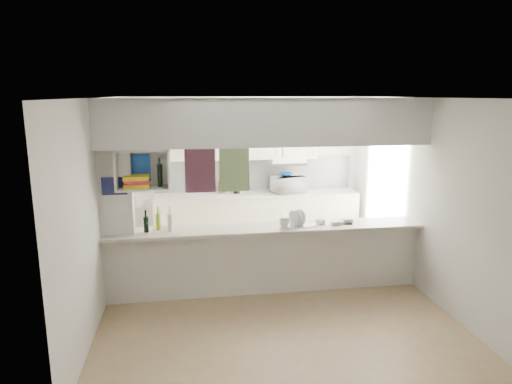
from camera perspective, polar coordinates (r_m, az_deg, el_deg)
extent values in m
plane|color=#957A56|center=(6.38, 1.29, -12.32)|extent=(4.80, 4.80, 0.00)
plane|color=white|center=(5.81, 1.41, 11.71)|extent=(4.80, 4.80, 0.00)
plane|color=silver|center=(8.29, -1.55, 2.81)|extent=(4.20, 0.00, 4.20)
plane|color=silver|center=(5.97, -18.91, -1.52)|extent=(0.00, 4.80, 4.80)
plane|color=silver|center=(6.65, 19.45, -0.21)|extent=(0.00, 4.80, 4.80)
cube|color=silver|center=(6.21, 1.30, -8.63)|extent=(4.20, 0.15, 0.88)
cube|color=#BEB5A7|center=(6.07, 1.33, -4.56)|extent=(4.20, 0.50, 0.04)
cube|color=white|center=(5.82, 1.39, 8.76)|extent=(4.20, 0.50, 0.60)
cube|color=silver|center=(5.94, -17.01, -1.47)|extent=(0.40, 0.18, 2.60)
cube|color=#191E4C|center=(5.80, -17.29, 0.72)|extent=(0.30, 0.01, 0.22)
cube|color=white|center=(5.85, -17.15, -1.49)|extent=(0.30, 0.01, 0.24)
cube|color=black|center=(6.02, -7.01, 2.84)|extent=(0.40, 0.02, 0.62)
cube|color=#196C71|center=(6.05, -2.74, 2.97)|extent=(0.40, 0.02, 0.62)
cube|color=white|center=(5.76, -13.84, 0.46)|extent=(0.65, 0.35, 0.02)
cube|color=white|center=(5.68, -14.08, 5.15)|extent=(0.65, 0.35, 0.02)
cube|color=white|center=(5.88, -13.82, 3.04)|extent=(0.65, 0.02, 0.50)
cube|color=white|center=(5.75, -17.06, 2.67)|extent=(0.02, 0.35, 0.50)
cube|color=white|center=(5.70, -10.82, 2.90)|extent=(0.02, 0.35, 0.50)
cube|color=gold|center=(5.76, -14.65, 0.80)|extent=(0.30, 0.24, 0.05)
cube|color=red|center=(5.75, -14.67, 1.29)|extent=(0.28, 0.22, 0.05)
cube|color=gold|center=(5.74, -14.70, 1.78)|extent=(0.30, 0.24, 0.05)
cube|color=navy|center=(5.84, -14.34, 2.97)|extent=(0.26, 0.02, 0.34)
cylinder|color=black|center=(5.72, -11.92, 2.02)|extent=(0.06, 0.06, 0.28)
cube|color=beige|center=(8.21, 0.13, -3.35)|extent=(3.60, 0.60, 0.90)
cube|color=#BEB5A7|center=(8.10, 0.13, -0.25)|extent=(3.60, 0.63, 0.03)
cube|color=silver|center=(8.32, -0.17, 2.29)|extent=(3.60, 0.03, 0.60)
cube|color=beige|center=(8.05, -1.42, 6.69)|extent=(2.62, 0.34, 0.72)
cube|color=white|center=(8.16, 3.90, 3.91)|extent=(0.60, 0.46, 0.12)
cube|color=silver|center=(7.94, 4.25, 3.43)|extent=(0.60, 0.02, 0.05)
imported|color=white|center=(8.14, 4.03, 0.96)|extent=(0.63, 0.51, 0.30)
imported|color=navy|center=(8.10, 3.76, 2.21)|extent=(0.23, 0.23, 0.06)
cube|color=silver|center=(6.16, 5.48, -4.09)|extent=(0.50, 0.43, 0.01)
cylinder|color=white|center=(6.08, 4.68, -3.21)|extent=(0.08, 0.20, 0.21)
cylinder|color=white|center=(6.11, 5.18, -3.14)|extent=(0.08, 0.20, 0.21)
cylinder|color=white|center=(6.14, 5.66, -3.06)|extent=(0.08, 0.20, 0.21)
imported|color=white|center=(6.03, 3.57, -3.83)|extent=(0.17, 0.17, 0.10)
cylinder|color=black|center=(5.97, -13.58, -3.98)|extent=(0.06, 0.06, 0.20)
cylinder|color=black|center=(5.93, -13.65, -2.64)|extent=(0.02, 0.02, 0.09)
cylinder|color=olive|center=(6.04, -12.10, -3.67)|extent=(0.06, 0.06, 0.21)
cylinder|color=olive|center=(6.00, -12.17, -2.27)|extent=(0.02, 0.02, 0.09)
cylinder|color=silver|center=(5.95, -10.70, -3.77)|extent=(0.06, 0.06, 0.23)
cylinder|color=silver|center=(5.91, -10.76, -2.29)|extent=(0.02, 0.02, 0.09)
cylinder|color=silver|center=(6.25, 8.04, -3.68)|extent=(0.13, 0.13, 0.07)
cube|color=silver|center=(6.21, 9.99, -3.88)|extent=(0.13, 0.10, 0.06)
cube|color=silver|center=(6.37, 11.33, -3.54)|extent=(0.13, 0.10, 0.06)
cube|color=black|center=(6.30, 11.27, -3.93)|extent=(0.14, 0.07, 0.01)
cylinder|color=black|center=(8.09, -2.42, 0.39)|extent=(0.11, 0.11, 0.16)
cube|color=#52361C|center=(8.09, -4.26, 0.59)|extent=(0.12, 0.11, 0.22)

